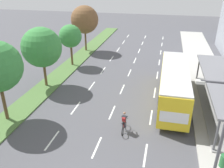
# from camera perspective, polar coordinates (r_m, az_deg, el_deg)

# --- Properties ---
(median_strip) EXTENTS (2.60, 52.00, 0.12)m
(median_strip) POSITION_cam_1_polar(r_m,az_deg,el_deg) (32.10, -10.57, 4.03)
(median_strip) COLOR #4C7038
(median_strip) RESTS_ON ground
(sidewalk_right) EXTENTS (4.50, 52.00, 0.15)m
(sidewalk_right) POSITION_cam_1_polar(r_m,az_deg,el_deg) (30.03, 21.94, 1.12)
(sidewalk_right) COLOR #ADAAA3
(sidewalk_right) RESTS_ON ground
(lane_divider_left) EXTENTS (0.14, 46.28, 0.01)m
(lane_divider_left) POSITION_cam_1_polar(r_m,az_deg,el_deg) (28.49, -3.49, 1.56)
(lane_divider_left) COLOR white
(lane_divider_left) RESTS_ON ground
(lane_divider_center) EXTENTS (0.14, 46.28, 0.01)m
(lane_divider_center) POSITION_cam_1_polar(r_m,az_deg,el_deg) (27.76, 3.46, 0.91)
(lane_divider_center) COLOR white
(lane_divider_center) RESTS_ON ground
(lane_divider_right) EXTENTS (0.14, 46.28, 0.01)m
(lane_divider_right) POSITION_cam_1_polar(r_m,az_deg,el_deg) (27.46, 10.67, 0.22)
(lane_divider_right) COLOR white
(lane_divider_right) RESTS_ON ground
(bus_shelter) EXTENTS (2.90, 13.69, 2.86)m
(bus_shelter) POSITION_cam_1_polar(r_m,az_deg,el_deg) (23.26, 25.31, -1.51)
(bus_shelter) COLOR gray
(bus_shelter) RESTS_ON sidewalk_right
(bus) EXTENTS (2.54, 11.29, 3.37)m
(bus) POSITION_cam_1_polar(r_m,az_deg,el_deg) (23.03, 14.81, 0.46)
(bus) COLOR yellow
(bus) RESTS_ON ground
(cyclist) EXTENTS (0.46, 1.82, 1.71)m
(cyclist) POSITION_cam_1_polar(r_m,az_deg,el_deg) (18.63, 2.93, -9.38)
(cyclist) COLOR black
(cyclist) RESTS_ON ground
(median_tree_third) EXTENTS (4.19, 4.19, 6.43)m
(median_tree_third) POSITION_cam_1_polar(r_m,az_deg,el_deg) (25.78, -16.70, 8.51)
(median_tree_third) COLOR brown
(median_tree_third) RESTS_ON median_strip
(median_tree_fourth) EXTENTS (2.98, 2.98, 5.42)m
(median_tree_fourth) POSITION_cam_1_polar(r_m,az_deg,el_deg) (31.74, -10.08, 11.35)
(median_tree_fourth) COLOR brown
(median_tree_fourth) RESTS_ON median_strip
(median_tree_fifth) EXTENTS (4.28, 4.28, 7.04)m
(median_tree_fifth) POSITION_cam_1_polar(r_m,az_deg,el_deg) (38.00, -6.66, 15.26)
(median_tree_fifth) COLOR brown
(median_tree_fifth) RESTS_ON median_strip
(streetlight) EXTENTS (1.91, 0.24, 6.50)m
(streetlight) POSITION_cam_1_polar(r_m,az_deg,el_deg) (13.97, 24.89, -9.66)
(streetlight) COLOR #4C4C51
(streetlight) RESTS_ON sidewalk_right
(trash_bin) EXTENTS (0.52, 0.52, 0.85)m
(trash_bin) POSITION_cam_1_polar(r_m,az_deg,el_deg) (17.20, 25.55, -16.52)
(trash_bin) COLOR #286B38
(trash_bin) RESTS_ON sidewalk_right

